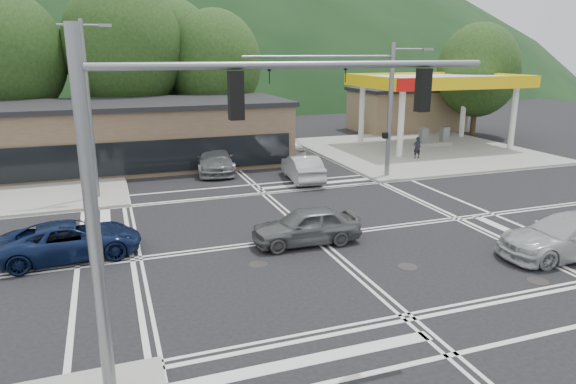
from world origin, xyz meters
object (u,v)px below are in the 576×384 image
object	(u,v)px
car_queue_b	(285,146)
car_silver_east	(567,236)
car_northbound	(214,159)
pedestrian	(417,147)
car_grey_center	(306,226)
car_queue_a	(302,168)
car_blue_west	(72,240)

from	to	relation	value
car_queue_b	car_silver_east	bearing A→B (deg)	103.68
car_northbound	car_silver_east	bearing A→B (deg)	-55.09
car_silver_east	pedestrian	size ratio (longest dim) A/B	3.53
car_silver_east	car_queue_b	distance (m)	21.60
car_grey_center	car_queue_a	distance (m)	10.40
car_silver_east	car_queue_b	world-z (taller)	car_queue_b
car_queue_a	pedestrian	world-z (taller)	pedestrian
car_silver_east	car_northbound	xyz separation A→B (m)	(-9.63, 18.45, 0.03)
car_queue_a	car_queue_b	bearing A→B (deg)	-94.52
car_silver_east	pedestrian	world-z (taller)	pedestrian
car_queue_a	car_queue_b	world-z (taller)	car_queue_b
car_grey_center	car_queue_b	size ratio (longest dim) A/B	0.90
car_grey_center	car_silver_east	distance (m)	9.88
car_blue_west	pedestrian	bearing A→B (deg)	-68.07
pedestrian	car_northbound	bearing A→B (deg)	-2.65
car_queue_b	pedestrian	size ratio (longest dim) A/B	3.16
car_grey_center	car_northbound	size ratio (longest dim) A/B	0.78
car_blue_west	car_queue_a	distance (m)	14.88
car_blue_west	car_queue_a	world-z (taller)	car_queue_a
car_blue_west	car_northbound	size ratio (longest dim) A/B	0.89
car_queue_b	car_queue_a	bearing A→B (deg)	82.44
car_grey_center	car_queue_a	xyz separation A→B (m)	(3.61, 9.76, 0.03)
car_silver_east	car_northbound	distance (m)	20.81
car_blue_west	pedestrian	world-z (taller)	pedestrian
car_blue_west	car_northbound	world-z (taller)	car_northbound
car_silver_east	car_queue_a	bearing A→B (deg)	-156.35
car_queue_b	car_northbound	bearing A→B (deg)	29.37
car_silver_east	pedestrian	distance (m)	17.72
car_blue_west	car_queue_a	size ratio (longest dim) A/B	1.06
car_silver_east	car_queue_a	world-z (taller)	car_silver_east
car_grey_center	car_northbound	bearing A→B (deg)	-174.49
car_grey_center	pedestrian	bearing A→B (deg)	135.33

